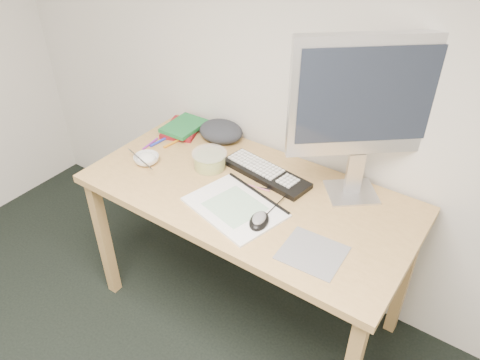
% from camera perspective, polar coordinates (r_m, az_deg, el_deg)
% --- Properties ---
extents(desk, '(1.40, 0.70, 0.75)m').
position_cam_1_polar(desk, '(2.02, 0.98, -3.20)').
color(desk, tan).
rests_on(desk, ground).
extents(mousepad, '(0.23, 0.21, 0.00)m').
position_cam_1_polar(mousepad, '(1.71, 8.82, -8.76)').
color(mousepad, gray).
rests_on(mousepad, desk).
extents(sketchpad, '(0.43, 0.35, 0.01)m').
position_cam_1_polar(sketchpad, '(1.88, -0.63, -3.34)').
color(sketchpad, white).
rests_on(sketchpad, desk).
extents(keyboard, '(0.43, 0.19, 0.02)m').
position_cam_1_polar(keyboard, '(2.06, 3.19, 0.82)').
color(keyboard, black).
rests_on(keyboard, desk).
extents(monitor, '(0.47, 0.40, 0.68)m').
position_cam_1_polar(monitor, '(1.80, 15.22, 9.22)').
color(monitor, silver).
rests_on(monitor, desk).
extents(mouse, '(0.10, 0.13, 0.04)m').
position_cam_1_polar(mouse, '(1.79, 2.35, -4.70)').
color(mouse, black).
rests_on(mouse, sketchpad).
extents(rice_bowl, '(0.14, 0.14, 0.04)m').
position_cam_1_polar(rice_bowl, '(2.18, -11.33, 2.48)').
color(rice_bowl, silver).
rests_on(rice_bowl, desk).
extents(chopsticks, '(0.20, 0.07, 0.02)m').
position_cam_1_polar(chopsticks, '(2.15, -12.07, 2.52)').
color(chopsticks, silver).
rests_on(chopsticks, rice_bowl).
extents(fruit_tub, '(0.18, 0.18, 0.08)m').
position_cam_1_polar(fruit_tub, '(2.10, -3.72, 2.45)').
color(fruit_tub, '#CFC549').
rests_on(fruit_tub, desk).
extents(book_red, '(0.23, 0.26, 0.02)m').
position_cam_1_polar(book_red, '(2.41, -7.03, 6.24)').
color(book_red, maroon).
rests_on(book_red, desk).
extents(book_green, '(0.16, 0.22, 0.02)m').
position_cam_1_polar(book_green, '(2.39, -6.84, 6.54)').
color(book_green, '#1B6D34').
rests_on(book_green, book_red).
extents(cloth_lump, '(0.20, 0.17, 0.08)m').
position_cam_1_polar(cloth_lump, '(2.32, -2.34, 5.95)').
color(cloth_lump, '#282A30').
rests_on(cloth_lump, desk).
extents(pencil_pink, '(0.17, 0.03, 0.01)m').
position_cam_1_polar(pencil_pink, '(2.00, 1.43, -0.71)').
color(pencil_pink, '#C96489').
rests_on(pencil_pink, desk).
extents(pencil_tan, '(0.13, 0.12, 0.01)m').
position_cam_1_polar(pencil_tan, '(1.96, 2.20, -1.55)').
color(pencil_tan, tan).
rests_on(pencil_tan, desk).
extents(pencil_black, '(0.15, 0.06, 0.01)m').
position_cam_1_polar(pencil_black, '(1.98, 4.53, -1.23)').
color(pencil_black, black).
rests_on(pencil_black, desk).
extents(marker_blue, '(0.03, 0.14, 0.01)m').
position_cam_1_polar(marker_blue, '(2.34, -9.56, 4.78)').
color(marker_blue, '#2231B8').
rests_on(marker_blue, desk).
extents(marker_orange, '(0.03, 0.13, 0.01)m').
position_cam_1_polar(marker_orange, '(2.31, -7.97, 4.61)').
color(marker_orange, orange).
rests_on(marker_orange, desk).
extents(marker_purple, '(0.02, 0.12, 0.01)m').
position_cam_1_polar(marker_purple, '(2.32, -10.90, 4.35)').
color(marker_purple, purple).
rests_on(marker_purple, desk).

